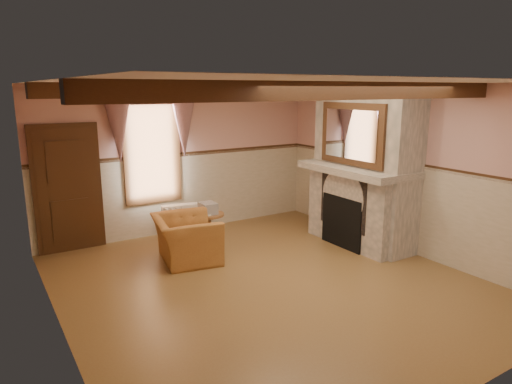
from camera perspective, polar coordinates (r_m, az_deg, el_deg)
floor at (r=6.68m, az=1.60°, el=-11.26°), size 5.50×6.00×0.01m
ceiling at (r=6.10m, az=1.76°, el=13.52°), size 5.50×6.00×0.01m
wall_back at (r=8.85m, az=-9.22°, el=4.04°), size 5.50×0.02×2.80m
wall_front at (r=4.19m, az=25.31°, el=-6.89°), size 5.50×0.02×2.80m
wall_left at (r=5.27m, az=-24.04°, el=-2.87°), size 0.02×6.00×2.80m
wall_right at (r=8.08m, az=18.13°, el=2.73°), size 0.02×6.00×2.80m
wainscot at (r=6.41m, az=1.64°, el=-5.13°), size 5.50×6.00×1.50m
chair_rail at (r=6.22m, az=1.68°, el=1.46°), size 5.50×6.00×0.08m
firebox at (r=8.15m, az=11.03°, el=-3.64°), size 0.20×0.95×0.90m
armchair at (r=7.47m, az=-8.73°, el=-5.79°), size 1.15×1.26×0.72m
side_table at (r=8.25m, az=-5.87°, el=-4.53°), size 0.72×0.72×0.55m
book_stack at (r=8.14m, az=-6.03°, el=-2.02°), size 0.27×0.32×0.20m
radiator at (r=8.74m, az=-9.38°, el=-3.47°), size 0.72×0.30×0.60m
bowl at (r=8.24m, az=11.61°, el=3.75°), size 0.36×0.36×0.09m
mantel_clock at (r=8.45m, az=10.19°, el=4.42°), size 0.14×0.24×0.20m
oil_lamp at (r=8.31m, az=11.10°, el=4.51°), size 0.11×0.11×0.28m
candle_red at (r=7.57m, az=16.68°, el=2.97°), size 0.06×0.06×0.16m
jar_yellow at (r=7.98m, az=13.46°, el=3.48°), size 0.06×0.06×0.12m
fireplace at (r=8.23m, az=13.48°, el=3.20°), size 0.85×2.00×2.80m
mantel at (r=8.11m, az=12.57°, el=2.82°), size 1.05×2.05×0.12m
overmantel_mirror at (r=7.90m, az=11.82°, el=7.06°), size 0.06×1.44×1.04m
door at (r=8.28m, az=-22.44°, el=0.16°), size 1.10×0.10×2.10m
window at (r=8.58m, az=-12.90°, el=5.29°), size 1.06×0.08×2.02m
window_drapes at (r=8.44m, az=-12.90°, el=9.27°), size 1.30×0.14×1.40m
ceiling_beam_front at (r=5.15m, az=9.40°, el=12.37°), size 5.50×0.18×0.20m
ceiling_beam_back at (r=7.13m, az=-3.76°, el=12.59°), size 5.50×0.18×0.20m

